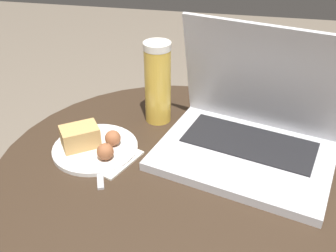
{
  "coord_description": "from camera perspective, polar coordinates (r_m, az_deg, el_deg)",
  "views": [
    {
      "loc": [
        0.11,
        -0.6,
        1.06
      ],
      "look_at": [
        -0.02,
        0.04,
        0.65
      ],
      "focal_mm": 42.0,
      "sensor_mm": 36.0,
      "label": 1
    }
  ],
  "objects": [
    {
      "name": "beer_glass",
      "position": [
        0.88,
        -1.5,
        6.28
      ],
      "size": [
        0.06,
        0.06,
        0.19
      ],
      "color": "gold",
      "rests_on": "table"
    },
    {
      "name": "napkin",
      "position": [
        0.82,
        -9.88,
        -3.9
      ],
      "size": [
        0.18,
        0.16,
        0.0
      ],
      "color": "silver",
      "rests_on": "table"
    },
    {
      "name": "table",
      "position": [
        0.87,
        0.95,
        -12.77
      ],
      "size": [
        0.71,
        0.71,
        0.58
      ],
      "color": "black",
      "rests_on": "ground_plane"
    },
    {
      "name": "fork",
      "position": [
        0.82,
        -9.98,
        -4.15
      ],
      "size": [
        0.08,
        0.18,
        0.0
      ],
      "color": "#B2B2B7",
      "rests_on": "table"
    },
    {
      "name": "laptop",
      "position": [
        0.81,
        11.88,
        -0.51
      ],
      "size": [
        0.39,
        0.33,
        0.26
      ],
      "color": "silver",
      "rests_on": "table"
    },
    {
      "name": "snack_plate",
      "position": [
        0.83,
        -10.93,
        -2.58
      ],
      "size": [
        0.18,
        0.18,
        0.05
      ],
      "color": "white",
      "rests_on": "table"
    }
  ]
}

